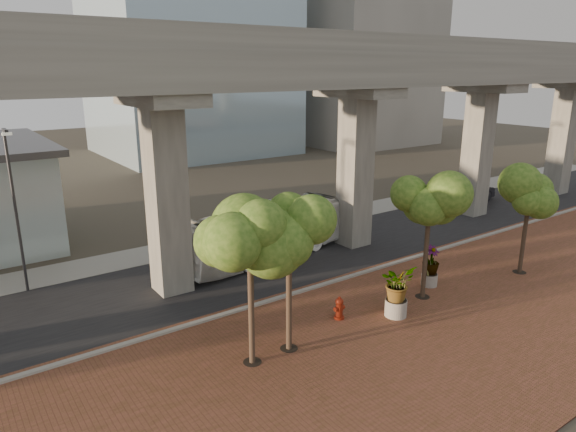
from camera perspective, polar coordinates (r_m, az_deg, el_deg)
ground at (r=27.48m, az=0.67°, el=-6.63°), size 160.00×160.00×0.00m
brick_plaza at (r=22.15m, az=13.22°, el=-12.93°), size 70.00×13.00×0.06m
asphalt_road at (r=29.00m, az=-1.66°, el=-5.35°), size 90.00×8.00×0.04m
curb_strip at (r=25.99m, az=3.28°, el=-7.85°), size 70.00×0.25×0.16m
far_sidewalk at (r=33.45m, az=-6.89°, el=-2.48°), size 90.00×3.00×0.06m
transit_viaduct at (r=27.20m, az=-1.78°, el=9.05°), size 72.00×5.60×12.40m
midrise_block at (r=77.42m, az=8.20°, el=16.96°), size 18.00×16.00×24.00m
transit_bus at (r=29.42m, az=-2.44°, el=-1.89°), size 11.31×4.11×3.08m
parked_car at (r=44.47m, az=19.72°, el=2.44°), size 5.36×2.66×1.69m
fire_hydrant at (r=22.84m, az=5.72°, el=-10.14°), size 0.51×0.46×1.02m
planter_front at (r=23.07m, az=12.05°, el=-7.56°), size 2.16×2.16×2.38m
planter_right at (r=26.65m, az=15.58°, el=-4.91°), size 1.97×1.97×2.10m
planter_left at (r=23.49m, az=12.01°, el=-7.76°), size 1.80×1.80×1.98m
street_tree_far_west at (r=17.88m, az=-4.28°, el=-2.59°), size 4.01×4.01×6.69m
street_tree_near_west at (r=18.84m, az=0.11°, el=-2.41°), size 3.63×3.63×6.25m
street_tree_near_east at (r=24.16m, az=15.53°, el=2.17°), size 3.67×3.67×6.68m
street_tree_far_east at (r=29.20m, az=25.30°, el=2.44°), size 3.28×3.28×5.96m
streetlamp_west at (r=27.23m, az=-28.11°, el=1.54°), size 0.40×1.16×7.99m
streetlamp_east at (r=37.05m, az=5.88°, el=6.59°), size 0.39×1.13×7.80m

